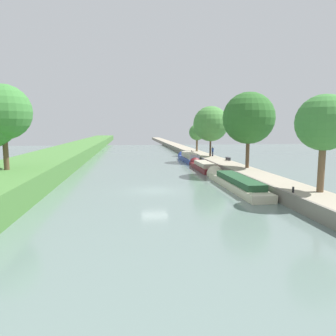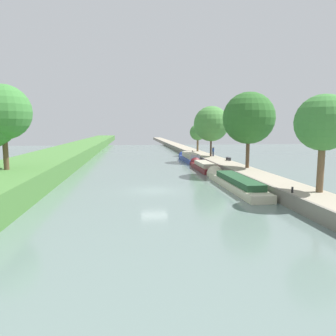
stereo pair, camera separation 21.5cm
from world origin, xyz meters
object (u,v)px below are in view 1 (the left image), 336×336
at_px(mooring_bollard_near, 293,190).
at_px(mooring_bollard_far, 192,152).
at_px(narrowboat_blue, 189,158).
at_px(park_bench, 228,158).
at_px(person_walking, 213,151).
at_px(narrowboat_cream, 233,182).
at_px(narrowboat_maroon, 202,166).

bearing_deg(mooring_bollard_near, mooring_bollard_far, 90.00).
bearing_deg(narrowboat_blue, park_bench, -65.13).
xyz_separation_m(mooring_bollard_far, park_bench, (2.55, -15.28, 0.12)).
height_order(person_walking, park_bench, person_walking).
bearing_deg(person_walking, park_bench, -85.89).
relative_size(narrowboat_cream, narrowboat_blue, 1.15).
xyz_separation_m(narrowboat_maroon, park_bench, (4.48, 1.87, 0.93)).
distance_m(narrowboat_cream, mooring_bollard_near, 8.55).
bearing_deg(narrowboat_maroon, mooring_bollard_far, 83.57).
height_order(mooring_bollard_far, park_bench, park_bench).
xyz_separation_m(person_walking, mooring_bollard_far, (-2.04, 8.26, -0.65)).
relative_size(person_walking, mooring_bollard_far, 3.69).
relative_size(mooring_bollard_near, park_bench, 0.30).
height_order(narrowboat_cream, person_walking, person_walking).
bearing_deg(narrowboat_cream, park_bench, 73.86).
xyz_separation_m(narrowboat_blue, person_walking, (3.82, -2.30, 1.29)).
bearing_deg(mooring_bollard_near, narrowboat_blue, 93.08).
distance_m(narrowboat_cream, mooring_bollard_far, 30.75).
distance_m(narrowboat_cream, narrowboat_maroon, 13.53).
distance_m(narrowboat_blue, park_bench, 10.30).
height_order(narrowboat_cream, park_bench, park_bench).
distance_m(mooring_bollard_far, park_bench, 15.49).
distance_m(person_walking, mooring_bollard_far, 8.54).
bearing_deg(narrowboat_blue, mooring_bollard_near, -86.92).
xyz_separation_m(narrowboat_cream, narrowboat_blue, (0.14, 24.72, 0.13)).
bearing_deg(narrowboat_maroon, narrowboat_cream, -89.91).
height_order(narrowboat_maroon, mooring_bollard_far, mooring_bollard_far).
height_order(narrowboat_cream, narrowboat_maroon, narrowboat_cream).
bearing_deg(narrowboat_blue, narrowboat_maroon, -90.81).
xyz_separation_m(mooring_bollard_near, park_bench, (2.55, 23.70, 0.12)).
bearing_deg(person_walking, narrowboat_maroon, -114.10).
xyz_separation_m(narrowboat_maroon, narrowboat_blue, (0.16, 11.19, 0.17)).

